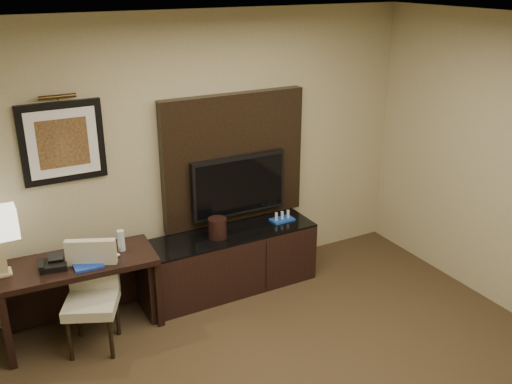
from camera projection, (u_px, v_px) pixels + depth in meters
ceiling at (382, 36)px, 3.00m from camera, size 4.50×5.00×0.01m
wall_back at (203, 153)px, 5.55m from camera, size 4.50×0.01×2.70m
desk at (81, 297)px, 4.98m from camera, size 1.35×0.64×0.71m
credenza at (228, 261)px, 5.68m from camera, size 1.79×0.51×0.62m
tv_wall_panel at (234, 158)px, 5.66m from camera, size 1.50×0.12×1.30m
tv at (238, 185)px, 5.67m from camera, size 1.00×0.08×0.60m
artwork at (62, 142)px, 4.85m from camera, size 0.70×0.04×0.70m
picture_light at (57, 97)px, 4.67m from camera, size 0.04×0.04×0.30m
desk_chair at (91, 303)px, 4.74m from camera, size 0.58×0.61×0.87m
desk_phone at (53, 262)px, 4.72m from camera, size 0.24×0.23×0.11m
blue_folder at (87, 262)px, 4.82m from camera, size 0.25×0.32×0.02m
book at (96, 248)px, 4.84m from camera, size 0.16×0.08×0.22m
water_bottle at (121, 241)px, 5.00m from camera, size 0.08×0.08×0.19m
ice_bucket at (217, 228)px, 5.45m from camera, size 0.21×0.21×0.20m
minibar_tray at (282, 217)px, 5.84m from camera, size 0.24×0.15×0.09m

